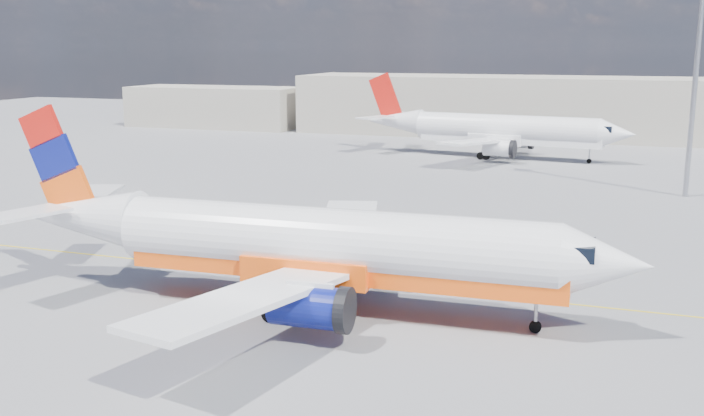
% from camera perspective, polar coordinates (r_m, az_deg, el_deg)
% --- Properties ---
extents(ground, '(240.00, 240.00, 0.00)m').
position_cam_1_polar(ground, '(38.86, -3.08, -6.42)').
color(ground, slate).
rests_on(ground, ground).
extents(taxi_line, '(70.00, 0.15, 0.01)m').
position_cam_1_polar(taxi_line, '(41.52, -1.51, -5.21)').
color(taxi_line, gold).
rests_on(taxi_line, ground).
extents(terminal_main, '(70.00, 14.00, 8.00)m').
position_cam_1_polar(terminal_main, '(109.80, 14.57, 7.12)').
color(terminal_main, '#BAB1A0').
rests_on(terminal_main, ground).
extents(terminal_annex, '(26.00, 10.00, 6.00)m').
position_cam_1_polar(terminal_annex, '(121.83, -9.90, 7.27)').
color(terminal_annex, '#BAB1A0').
rests_on(terminal_annex, ground).
extents(main_jet, '(30.70, 24.28, 9.31)m').
position_cam_1_polar(main_jet, '(36.14, -2.88, -2.70)').
color(main_jet, white).
rests_on(main_jet, ground).
extents(second_jet, '(29.99, 23.55, 9.09)m').
position_cam_1_polar(second_jet, '(87.59, 10.54, 5.58)').
color(second_jet, white).
rests_on(second_jet, ground).
extents(floodlight_mast, '(1.41, 1.41, 19.38)m').
position_cam_1_polar(floodlight_mast, '(68.59, 23.85, 10.35)').
color(floodlight_mast, '#9B9BA3').
rests_on(floodlight_mast, ground).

